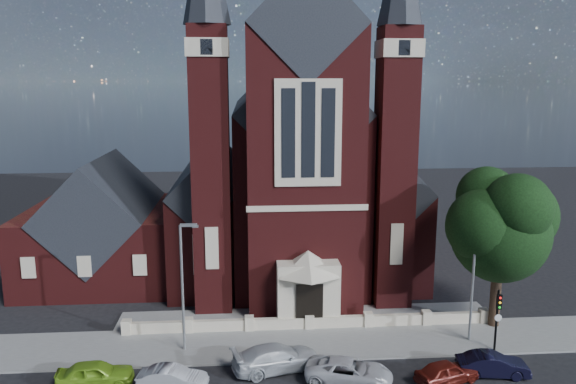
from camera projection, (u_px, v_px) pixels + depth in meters
name	position (u px, v px, depth m)	size (l,w,h in m)	color
ground	(298.00, 284.00, 45.90)	(120.00, 120.00, 0.00)	black
pavement_strip	(313.00, 343.00, 35.63)	(60.00, 5.00, 0.12)	slate
forecourt_paving	(306.00, 317.00, 39.54)	(26.00, 3.00, 0.14)	slate
forecourt_wall	(309.00, 329.00, 37.58)	(24.00, 0.40, 0.90)	beige
church	(290.00, 171.00, 52.08)	(20.01, 34.90, 29.20)	#4F1515
parish_hall	(104.00, 231.00, 46.87)	(12.00, 12.20, 10.24)	#4F1515
street_tree	(504.00, 228.00, 36.40)	(6.40, 6.60, 10.70)	black
street_lamp_left	(184.00, 280.00, 33.66)	(1.16, 0.22, 8.09)	gray
street_lamp_right	(475.00, 273.00, 35.00)	(1.16, 0.22, 8.09)	gray
traffic_signal	(498.00, 313.00, 33.91)	(0.28, 0.42, 4.00)	black
car_lime_van	(95.00, 374.00, 30.48)	(1.65, 4.11, 1.40)	#78AE22
car_silver_a	(172.00, 378.00, 30.16)	(1.31, 3.77, 1.24)	#ADB1B5
car_silver_b	(277.00, 358.00, 32.15)	(2.09, 5.15, 1.49)	silver
car_white_suv	(349.00, 371.00, 30.80)	(2.21, 4.80, 1.33)	silver
car_dark_red	(447.00, 372.00, 30.83)	(1.49, 3.71, 1.26)	#5F1710
car_navy	(492.00, 365.00, 31.55)	(1.38, 3.97, 1.31)	black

